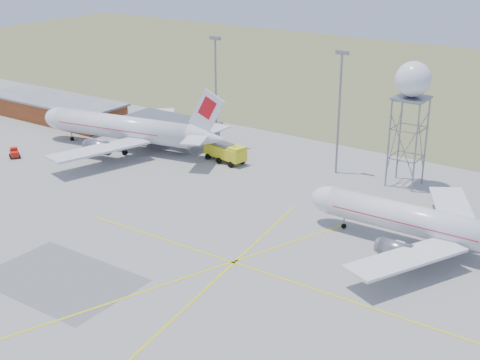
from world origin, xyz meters
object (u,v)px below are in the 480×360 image
Objects in this scene: baggage_tug at (15,154)px; fire_truck at (226,153)px; airliner_main at (426,224)px; radar_tower at (410,117)px; airliner_far at (126,128)px.

fire_truck is at bearing 62.49° from baggage_tug.
radar_tower is at bearing -62.54° from airliner_main.
fire_truck is at bearing -166.43° from radar_tower.
airliner_far is at bearing -166.25° from radar_tower.
radar_tower is at bearing 54.62° from baggage_tug.
radar_tower is at bearing 25.35° from fire_truck.
airliner_main is 42.77m from fire_truck.
radar_tower is (-10.73, 20.26, 7.59)m from airliner_main.
radar_tower is (49.14, 12.03, 7.14)m from airliner_far.
airliner_main is at bearing 36.51° from baggage_tug.
airliner_main is 1.72× the size of radar_tower.
airliner_main is 0.89× the size of airliner_far.
baggage_tug is (-13.36, -14.89, -3.37)m from airliner_far.
baggage_tug is at bearing 4.74° from airliner_main.
radar_tower is at bearing -176.31° from airliner_far.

